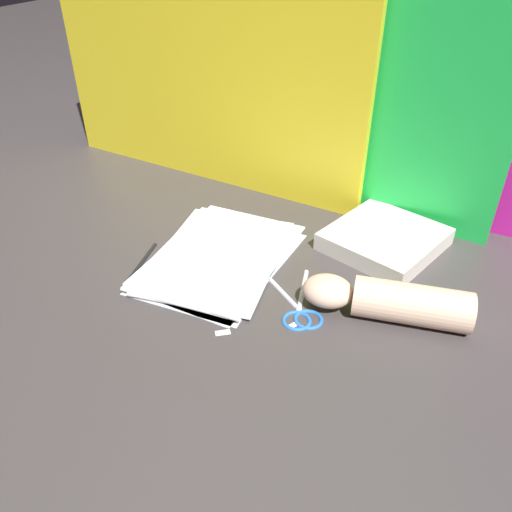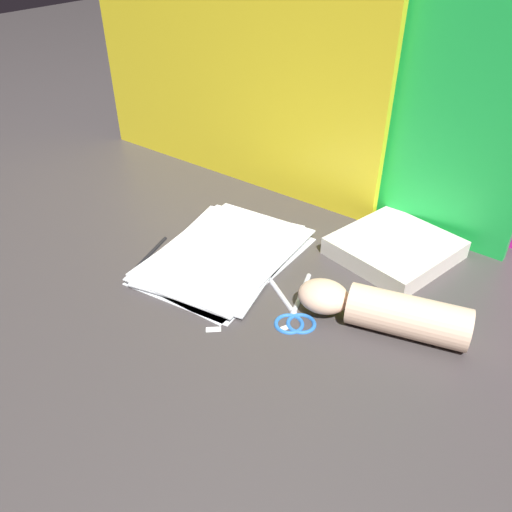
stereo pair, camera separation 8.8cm
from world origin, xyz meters
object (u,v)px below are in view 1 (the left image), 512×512
object	(u,v)px
paper_stack	(219,257)
scissors	(299,308)
book_closed	(384,239)
hand_forearm	(389,301)

from	to	relation	value
paper_stack	scissors	distance (m)	0.21
book_closed	scissors	size ratio (longest dim) A/B	1.57
book_closed	scissors	bearing A→B (deg)	-111.19
book_closed	paper_stack	bearing A→B (deg)	-149.67
paper_stack	scissors	size ratio (longest dim) A/B	2.04
book_closed	scissors	distance (m)	0.27
paper_stack	hand_forearm	distance (m)	0.33
scissors	hand_forearm	distance (m)	0.15
scissors	paper_stack	bearing A→B (deg)	156.18
book_closed	hand_forearm	world-z (taller)	hand_forearm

